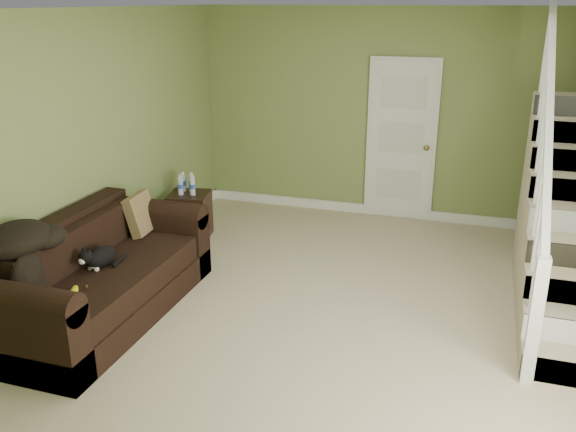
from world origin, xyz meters
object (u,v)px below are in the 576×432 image
Objects in this scene: sofa at (100,279)px; side_table at (190,214)px; banana at (74,292)px; cat at (99,257)px.

sofa is 2.95× the size of side_table.
sofa is at bearing 79.92° from banana.
sofa is 0.25m from cat.
side_table is (-0.10, 1.94, -0.06)m from sofa.
sofa is at bearing -87.06° from side_table.
side_table reaches higher than banana.
sofa is 4.57× the size of cat.
cat is 0.53m from banana.
cat is at bearing -38.91° from sofa.
cat reaches higher than banana.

